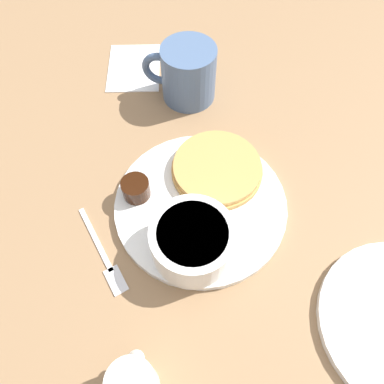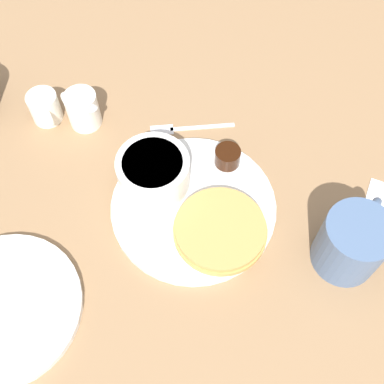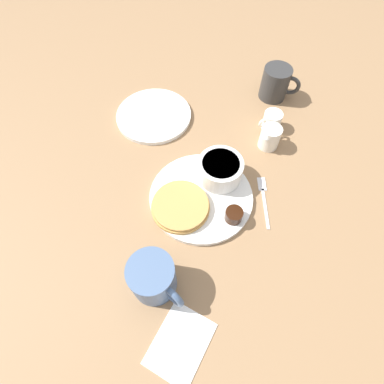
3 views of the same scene
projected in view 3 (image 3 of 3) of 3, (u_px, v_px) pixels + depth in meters
name	position (u px, v px, depth m)	size (l,w,h in m)	color
ground_plane	(201.00, 198.00, 0.72)	(4.00, 4.00, 0.00)	#93704C
plate	(201.00, 197.00, 0.71)	(0.25, 0.25, 0.01)	white
pancake_stack	(180.00, 206.00, 0.68)	(0.14, 0.14, 0.02)	tan
bowl	(219.00, 169.00, 0.71)	(0.11, 0.11, 0.05)	white
syrup_cup	(235.00, 214.00, 0.67)	(0.04, 0.04, 0.03)	black
butter_ramekin	(227.00, 170.00, 0.73)	(0.05, 0.05, 0.04)	white
coffee_mug	(154.00, 278.00, 0.57)	(0.09, 0.12, 0.09)	slate
creamer_pitcher_near	(270.00, 137.00, 0.78)	(0.08, 0.05, 0.07)	white
creamer_pitcher_far	(272.00, 121.00, 0.81)	(0.07, 0.05, 0.05)	white
fork	(264.00, 196.00, 0.72)	(0.12, 0.10, 0.00)	silver
napkin	(180.00, 344.00, 0.56)	(0.14, 0.12, 0.00)	white
second_mug	(276.00, 83.00, 0.86)	(0.08, 0.11, 0.09)	#333333
far_plate	(154.00, 115.00, 0.85)	(0.21, 0.21, 0.01)	white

